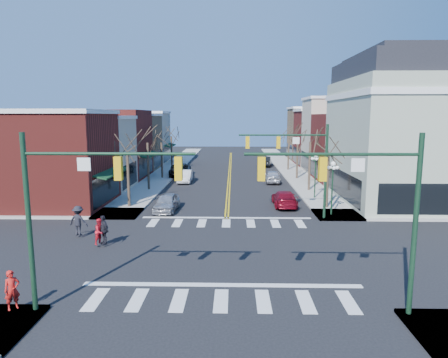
# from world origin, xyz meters

# --- Properties ---
(ground) EXTENTS (160.00, 160.00, 0.00)m
(ground) POSITION_xyz_m (0.00, 0.00, 0.00)
(ground) COLOR black
(ground) RESTS_ON ground
(sidewalk_left) EXTENTS (3.50, 70.00, 0.15)m
(sidewalk_left) POSITION_xyz_m (-8.75, 20.00, 0.07)
(sidewalk_left) COLOR #9E9B93
(sidewalk_left) RESTS_ON ground
(sidewalk_right) EXTENTS (3.50, 70.00, 0.15)m
(sidewalk_right) POSITION_xyz_m (8.75, 20.00, 0.07)
(sidewalk_right) COLOR #9E9B93
(sidewalk_right) RESTS_ON ground
(bldg_left_brick_a) EXTENTS (10.00, 8.50, 8.00)m
(bldg_left_brick_a) POSITION_xyz_m (-15.50, 11.75, 4.00)
(bldg_left_brick_a) COLOR maroon
(bldg_left_brick_a) RESTS_ON ground
(bldg_left_stucco_a) EXTENTS (10.00, 7.00, 7.50)m
(bldg_left_stucco_a) POSITION_xyz_m (-15.50, 19.50, 3.75)
(bldg_left_stucco_a) COLOR #BAAF99
(bldg_left_stucco_a) RESTS_ON ground
(bldg_left_brick_b) EXTENTS (10.00, 9.00, 8.50)m
(bldg_left_brick_b) POSITION_xyz_m (-15.50, 27.50, 4.25)
(bldg_left_brick_b) COLOR maroon
(bldg_left_brick_b) RESTS_ON ground
(bldg_left_tan) EXTENTS (10.00, 7.50, 7.80)m
(bldg_left_tan) POSITION_xyz_m (-15.50, 35.75, 3.90)
(bldg_left_tan) COLOR #896D4B
(bldg_left_tan) RESTS_ON ground
(bldg_left_stucco_b) EXTENTS (10.00, 8.00, 8.20)m
(bldg_left_stucco_b) POSITION_xyz_m (-15.50, 43.50, 4.10)
(bldg_left_stucco_b) COLOR #BAAF99
(bldg_left_stucco_b) RESTS_ON ground
(bldg_right_brick_a) EXTENTS (10.00, 8.50, 8.00)m
(bldg_right_brick_a) POSITION_xyz_m (15.50, 25.75, 4.00)
(bldg_right_brick_a) COLOR maroon
(bldg_right_brick_a) RESTS_ON ground
(bldg_right_stucco) EXTENTS (10.00, 7.00, 10.00)m
(bldg_right_stucco) POSITION_xyz_m (15.50, 33.50, 5.00)
(bldg_right_stucco) COLOR #BAAF99
(bldg_right_stucco) RESTS_ON ground
(bldg_right_brick_b) EXTENTS (10.00, 8.00, 8.50)m
(bldg_right_brick_b) POSITION_xyz_m (15.50, 41.00, 4.25)
(bldg_right_brick_b) COLOR maroon
(bldg_right_brick_b) RESTS_ON ground
(bldg_right_tan) EXTENTS (10.00, 8.00, 9.00)m
(bldg_right_tan) POSITION_xyz_m (15.50, 49.00, 4.50)
(bldg_right_tan) COLOR #896D4B
(bldg_right_tan) RESTS_ON ground
(victorian_corner) EXTENTS (12.25, 14.25, 13.30)m
(victorian_corner) POSITION_xyz_m (16.50, 14.50, 6.66)
(victorian_corner) COLOR #A0AA93
(victorian_corner) RESTS_ON ground
(traffic_mast_near_left) EXTENTS (6.60, 0.28, 7.20)m
(traffic_mast_near_left) POSITION_xyz_m (-5.55, -7.40, 4.71)
(traffic_mast_near_left) COLOR #14331E
(traffic_mast_near_left) RESTS_ON ground
(traffic_mast_near_right) EXTENTS (6.60, 0.28, 7.20)m
(traffic_mast_near_right) POSITION_xyz_m (5.55, -7.40, 4.71)
(traffic_mast_near_right) COLOR #14331E
(traffic_mast_near_right) RESTS_ON ground
(traffic_mast_far_right) EXTENTS (6.60, 0.28, 7.20)m
(traffic_mast_far_right) POSITION_xyz_m (5.55, 7.40, 4.71)
(traffic_mast_far_right) COLOR #14331E
(traffic_mast_far_right) RESTS_ON ground
(lamppost_corner) EXTENTS (0.36, 0.36, 4.33)m
(lamppost_corner) POSITION_xyz_m (8.20, 8.50, 2.96)
(lamppost_corner) COLOR #14331E
(lamppost_corner) RESTS_ON ground
(lamppost_midblock) EXTENTS (0.36, 0.36, 4.33)m
(lamppost_midblock) POSITION_xyz_m (8.20, 15.00, 2.96)
(lamppost_midblock) COLOR #14331E
(lamppost_midblock) RESTS_ON ground
(tree_left_a) EXTENTS (0.24, 0.24, 4.76)m
(tree_left_a) POSITION_xyz_m (-8.40, 11.00, 2.38)
(tree_left_a) COLOR #382B21
(tree_left_a) RESTS_ON ground
(tree_left_b) EXTENTS (0.24, 0.24, 5.04)m
(tree_left_b) POSITION_xyz_m (-8.40, 19.00, 2.52)
(tree_left_b) COLOR #382B21
(tree_left_b) RESTS_ON ground
(tree_left_c) EXTENTS (0.24, 0.24, 4.55)m
(tree_left_c) POSITION_xyz_m (-8.40, 27.00, 2.27)
(tree_left_c) COLOR #382B21
(tree_left_c) RESTS_ON ground
(tree_left_d) EXTENTS (0.24, 0.24, 4.90)m
(tree_left_d) POSITION_xyz_m (-8.40, 35.00, 2.45)
(tree_left_d) COLOR #382B21
(tree_left_d) RESTS_ON ground
(tree_right_a) EXTENTS (0.24, 0.24, 4.62)m
(tree_right_a) POSITION_xyz_m (8.40, 11.00, 2.31)
(tree_right_a) COLOR #382B21
(tree_right_a) RESTS_ON ground
(tree_right_b) EXTENTS (0.24, 0.24, 5.18)m
(tree_right_b) POSITION_xyz_m (8.40, 19.00, 2.59)
(tree_right_b) COLOR #382B21
(tree_right_b) RESTS_ON ground
(tree_right_c) EXTENTS (0.24, 0.24, 4.83)m
(tree_right_c) POSITION_xyz_m (8.40, 27.00, 2.42)
(tree_right_c) COLOR #382B21
(tree_right_c) RESTS_ON ground
(tree_right_d) EXTENTS (0.24, 0.24, 4.97)m
(tree_right_d) POSITION_xyz_m (8.40, 35.00, 2.48)
(tree_right_d) COLOR #382B21
(tree_right_d) RESTS_ON ground
(car_left_near) EXTENTS (1.91, 4.35, 1.46)m
(car_left_near) POSITION_xyz_m (-5.01, 9.92, 0.73)
(car_left_near) COLOR #AEADB2
(car_left_near) RESTS_ON ground
(car_left_mid) EXTENTS (1.60, 4.38, 1.43)m
(car_left_mid) POSITION_xyz_m (-5.21, 24.36, 0.72)
(car_left_mid) COLOR silver
(car_left_mid) RESTS_ON ground
(car_left_far) EXTENTS (3.22, 6.11, 1.64)m
(car_left_far) POSITION_xyz_m (-6.40, 29.02, 0.82)
(car_left_far) COLOR black
(car_left_far) RESTS_ON ground
(car_right_near) EXTENTS (1.92, 4.71, 1.37)m
(car_right_near) POSITION_xyz_m (4.96, 11.91, 0.68)
(car_right_near) COLOR maroon
(car_right_near) RESTS_ON ground
(car_right_mid) EXTENTS (1.98, 4.47, 1.49)m
(car_right_mid) POSITION_xyz_m (5.12, 24.35, 0.75)
(car_right_mid) COLOR silver
(car_right_mid) RESTS_ON ground
(car_right_far) EXTENTS (2.29, 4.90, 1.56)m
(car_right_far) POSITION_xyz_m (5.49, 39.86, 0.78)
(car_right_far) COLOR black
(car_right_far) RESTS_ON ground
(pedestrian_red_a) EXTENTS (0.69, 0.68, 1.61)m
(pedestrian_red_a) POSITION_xyz_m (-8.29, -7.41, 0.95)
(pedestrian_red_a) COLOR red
(pedestrian_red_a) RESTS_ON sidewalk_left
(pedestrian_red_b) EXTENTS (0.89, 0.96, 1.59)m
(pedestrian_red_b) POSITION_xyz_m (-7.48, 0.78, 0.95)
(pedestrian_red_b) COLOR red
(pedestrian_red_b) RESTS_ON sidewalk_left
(pedestrian_dark_a) EXTENTS (1.05, 1.02, 1.76)m
(pedestrian_dark_a) POSITION_xyz_m (-7.30, 0.83, 1.03)
(pedestrian_dark_a) COLOR black
(pedestrian_dark_a) RESTS_ON sidewalk_left
(pedestrian_dark_b) EXTENTS (1.37, 0.96, 1.94)m
(pedestrian_dark_b) POSITION_xyz_m (-9.48, 2.56, 1.12)
(pedestrian_dark_b) COLOR black
(pedestrian_dark_b) RESTS_ON sidewalk_left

